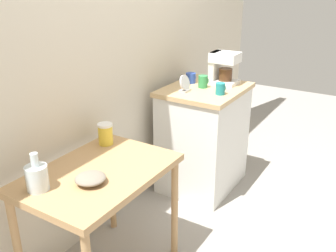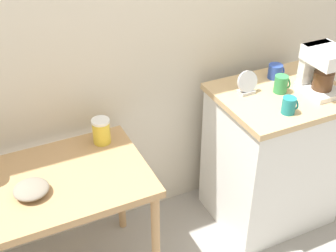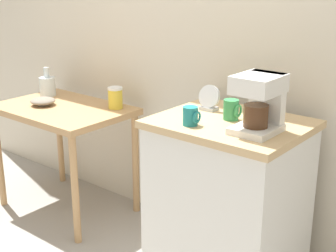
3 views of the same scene
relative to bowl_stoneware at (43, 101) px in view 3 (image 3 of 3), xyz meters
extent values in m
plane|color=gray|center=(0.78, 0.07, -0.75)|extent=(8.00, 8.00, 0.00)
cube|color=beige|center=(0.88, 0.47, 0.65)|extent=(4.40, 0.10, 2.80)
cube|color=tan|center=(0.12, 0.06, -0.05)|extent=(0.86, 0.60, 0.04)
cylinder|color=tan|center=(0.52, -0.20, -0.41)|extent=(0.04, 0.04, 0.68)
cylinder|color=tan|center=(-0.27, 0.32, -0.41)|extent=(0.04, 0.04, 0.68)
cylinder|color=tan|center=(0.52, 0.32, -0.41)|extent=(0.04, 0.04, 0.68)
cube|color=white|center=(1.40, 0.05, -0.33)|extent=(0.68, 0.56, 0.85)
cube|color=tan|center=(1.40, 0.05, 0.11)|extent=(0.71, 0.59, 0.04)
cylinder|color=gray|center=(0.00, 0.00, -0.03)|extent=(0.07, 0.07, 0.01)
ellipsoid|color=gray|center=(0.00, 0.00, 0.00)|extent=(0.16, 0.16, 0.04)
cylinder|color=silver|center=(-0.18, 0.18, 0.04)|extent=(0.11, 0.11, 0.13)
cylinder|color=silver|center=(-0.18, 0.18, 0.14)|extent=(0.04, 0.04, 0.07)
cylinder|color=gold|center=(0.42, 0.25, 0.03)|extent=(0.09, 0.09, 0.12)
cylinder|color=white|center=(0.42, 0.25, 0.10)|extent=(0.09, 0.09, 0.01)
cube|color=white|center=(1.58, -0.03, 0.15)|extent=(0.18, 0.22, 0.03)
cube|color=white|center=(1.58, 0.05, 0.26)|extent=(0.16, 0.05, 0.26)
cube|color=white|center=(1.58, -0.03, 0.35)|extent=(0.18, 0.22, 0.08)
cylinder|color=#4C2D19|center=(1.58, -0.04, 0.21)|extent=(0.11, 0.11, 0.10)
cylinder|color=#338C4C|center=(1.39, 0.06, 0.18)|extent=(0.07, 0.07, 0.10)
torus|color=#338C4C|center=(1.43, 0.06, 0.18)|extent=(0.01, 0.06, 0.06)
cylinder|color=teal|center=(1.29, -0.13, 0.17)|extent=(0.07, 0.07, 0.09)
torus|color=teal|center=(1.33, -0.13, 0.17)|extent=(0.01, 0.06, 0.06)
cylinder|color=#2D4CAD|center=(1.47, 0.21, 0.17)|extent=(0.08, 0.08, 0.08)
torus|color=#2D4CAD|center=(1.51, 0.21, 0.17)|extent=(0.01, 0.06, 0.06)
cube|color=#B2B5BA|center=(1.22, 0.13, 0.14)|extent=(0.08, 0.06, 0.02)
cylinder|color=#B2B5BA|center=(1.22, 0.13, 0.20)|extent=(0.12, 0.05, 0.12)
cylinder|color=black|center=(1.22, 0.13, 0.20)|extent=(0.10, 0.04, 0.10)
camera|label=1|loc=(-1.23, -1.23, 0.97)|focal=40.32mm
camera|label=2|loc=(-0.11, -1.65, 1.36)|focal=48.75mm
camera|label=3|loc=(2.59, -1.88, 0.83)|focal=52.57mm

